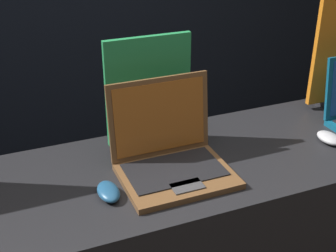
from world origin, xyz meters
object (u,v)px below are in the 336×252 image
Objects in this scene: laptop_middle at (170,152)px; promo_stand_middle at (149,95)px; mouse_middle at (108,192)px; mouse_back at (329,138)px.

laptop_middle is 0.87× the size of promo_stand_middle.
mouse_middle is 1.07× the size of mouse_back.
mouse_back is at bearing -4.24° from laptop_middle.
promo_stand_middle is at bearing 48.78° from mouse_middle.
laptop_middle is at bearing 16.52° from mouse_middle.
mouse_middle is at bearing -163.48° from laptop_middle.
laptop_middle is at bearing 175.76° from mouse_back.
mouse_back is at bearing 1.53° from mouse_middle.
mouse_back is (0.60, -0.23, -0.17)m from promo_stand_middle.
mouse_middle is at bearing -131.22° from promo_stand_middle.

